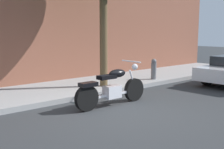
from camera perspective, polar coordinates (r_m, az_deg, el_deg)
ground_plane at (r=6.67m, az=1.81°, el=-7.87°), size 60.00×60.00×0.00m
sidewalk at (r=9.02m, az=-11.20°, el=-3.22°), size 19.85×2.60×0.14m
motorcycle at (r=7.26m, az=-0.04°, el=-2.83°), size 2.23×0.70×1.13m
fire_hydrant at (r=10.64m, az=8.44°, el=0.75°), size 0.20×0.20×0.91m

